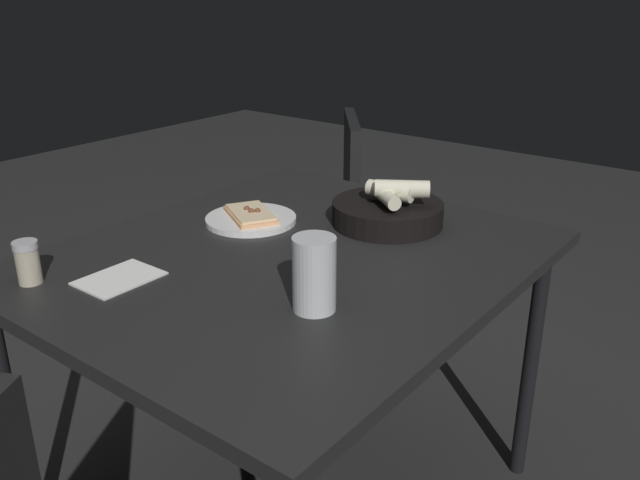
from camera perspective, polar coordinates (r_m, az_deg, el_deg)
dining_table at (r=1.54m, az=-2.68°, el=-3.21°), size 1.10×0.95×0.72m
pizza_plate at (r=1.71m, az=-5.91°, el=1.88°), size 0.23×0.23×0.04m
bread_basket at (r=1.69m, az=5.86°, el=2.49°), size 0.28×0.28×0.13m
beer_glass at (r=1.24m, az=-0.50°, el=-3.32°), size 0.08×0.08×0.14m
pepper_shaker at (r=1.48m, az=-23.62°, el=-1.94°), size 0.05×0.05×0.09m
napkin at (r=1.45m, az=-16.74°, el=-3.16°), size 0.16×0.12×0.00m
chair_far at (r=2.47m, az=-0.16°, el=2.24°), size 0.62×0.62×0.84m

